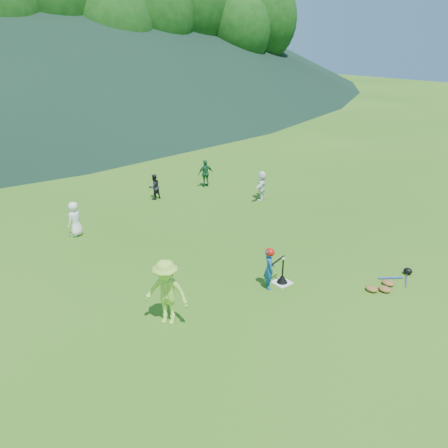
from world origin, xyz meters
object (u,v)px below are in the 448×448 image
object	(u,v)px
batter_child	(269,269)
fielder_b	(154,187)
fielder_a	(75,219)
batting_tee	(282,279)
equipment_pile	(389,283)
home_plate	(282,282)
adult_coach	(166,292)
fielder_c	(206,173)
fielder_d	(262,185)

from	to	relation	value
batter_child	fielder_b	distance (m)	7.96
fielder_a	batting_tee	xyz separation A→B (m)	(3.12, -6.49, -0.46)
batter_child	equipment_pile	bearing A→B (deg)	-95.56
home_plate	batting_tee	bearing A→B (deg)	0.00
adult_coach	fielder_c	world-z (taller)	adult_coach
fielder_b	batter_child	bearing A→B (deg)	74.13
fielder_b	batting_tee	distance (m)	7.99
fielder_b	batting_tee	world-z (taller)	fielder_b
home_plate	fielder_d	world-z (taller)	fielder_d
adult_coach	fielder_c	distance (m)	10.07
fielder_a	fielder_b	bearing A→B (deg)	171.00
fielder_b	equipment_pile	world-z (taller)	fielder_b
fielder_a	fielder_b	xyz separation A→B (m)	(3.87, 1.45, -0.06)
fielder_b	batting_tee	bearing A→B (deg)	77.36
adult_coach	fielder_c	xyz separation A→B (m)	(6.70, 7.51, -0.21)
batting_tee	equipment_pile	size ratio (longest dim) A/B	0.38
fielder_c	batting_tee	xyz separation A→B (m)	(-3.35, -7.94, -0.47)
home_plate	fielder_b	distance (m)	7.99
batter_child	batting_tee	bearing A→B (deg)	-67.84
equipment_pile	adult_coach	bearing A→B (deg)	157.21
fielder_d	equipment_pile	world-z (taller)	fielder_d
batter_child	equipment_pile	distance (m)	3.27
adult_coach	fielder_a	world-z (taller)	adult_coach
batter_child	batting_tee	xyz separation A→B (m)	(0.44, -0.07, -0.43)
fielder_a	equipment_pile	size ratio (longest dim) A/B	0.65
home_plate	fielder_a	xyz separation A→B (m)	(-3.12, 6.49, 0.58)
batter_child	fielder_c	distance (m)	8.73
home_plate	batter_child	bearing A→B (deg)	170.68
fielder_d	fielder_c	bearing A→B (deg)	-111.45
batter_child	fielder_a	xyz separation A→B (m)	(-2.68, 6.42, 0.03)
batter_child	fielder_b	bearing A→B (deg)	22.85
fielder_c	fielder_d	world-z (taller)	fielder_c
fielder_d	equipment_pile	xyz separation A→B (m)	(-1.98, -7.05, -0.53)
batting_tee	equipment_pile	distance (m)	2.84
fielder_a	fielder_b	world-z (taller)	fielder_a
fielder_d	equipment_pile	bearing A→B (deg)	37.37
batter_child	fielder_d	world-z (taller)	fielder_d
home_plate	equipment_pile	bearing A→B (deg)	-41.25
home_plate	fielder_b	world-z (taller)	fielder_b
fielder_c	fielder_d	bearing A→B (deg)	115.70
batter_child	adult_coach	distance (m)	2.94
fielder_a	batter_child	bearing A→B (deg)	83.15
fielder_a	batting_tee	bearing A→B (deg)	86.18
batter_child	fielder_c	size ratio (longest dim) A/B	0.93
home_plate	fielder_a	world-z (taller)	fielder_a
adult_coach	equipment_pile	world-z (taller)	adult_coach
home_plate	fielder_a	distance (m)	7.23
fielder_c	batting_tee	size ratio (longest dim) A/B	1.77
fielder_d	equipment_pile	distance (m)	7.34
fielder_c	batting_tee	world-z (taller)	fielder_c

